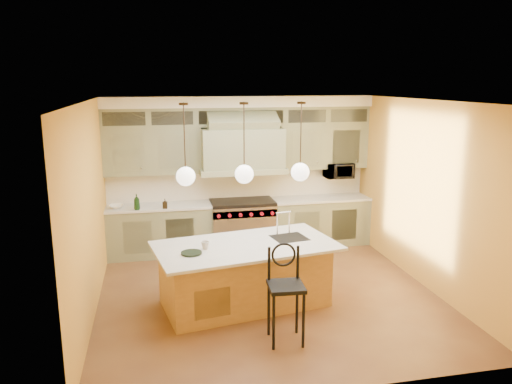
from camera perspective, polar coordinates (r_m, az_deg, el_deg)
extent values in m
plane|color=#58341E|center=(7.75, 1.35, -11.60)|extent=(5.00, 5.00, 0.00)
plane|color=white|center=(7.07, 1.47, 10.37)|extent=(5.00, 5.00, 0.00)
plane|color=gold|center=(9.67, -1.97, 2.32)|extent=(5.00, 0.00, 5.00)
plane|color=gold|center=(4.98, 8.05, -7.81)|extent=(5.00, 0.00, 5.00)
plane|color=gold|center=(7.14, -18.53, -2.03)|extent=(0.00, 5.00, 5.00)
plane|color=gold|center=(8.20, 18.68, -0.21)|extent=(0.00, 5.00, 5.00)
cube|color=gray|center=(9.45, -10.91, -4.38)|extent=(1.90, 0.65, 0.90)
cube|color=gray|center=(9.97, 7.22, -3.36)|extent=(1.90, 0.65, 0.90)
cube|color=silver|center=(9.33, -11.03, -1.62)|extent=(1.90, 0.68, 0.04)
cube|color=silver|center=(9.85, 7.30, -0.73)|extent=(1.90, 0.68, 0.04)
cube|color=silver|center=(9.69, -1.94, 0.96)|extent=(5.00, 0.04, 0.56)
cube|color=gray|center=(9.29, -11.77, 4.60)|extent=(1.75, 0.35, 0.85)
cube|color=gray|center=(9.84, 7.59, 5.19)|extent=(1.75, 0.35, 0.85)
cube|color=gray|center=(9.25, -1.62, 4.99)|extent=(1.50, 0.70, 0.75)
cube|color=gray|center=(9.31, -1.61, 2.55)|extent=(1.60, 0.76, 0.10)
cube|color=#333833|center=(9.37, -1.84, 8.62)|extent=(5.00, 0.35, 0.35)
cube|color=white|center=(9.33, -1.83, 10.30)|extent=(5.00, 0.47, 0.20)
cube|color=silver|center=(9.57, -1.57, -3.95)|extent=(1.20, 0.70, 0.90)
cube|color=black|center=(9.44, -1.59, -1.16)|extent=(1.20, 0.70, 0.06)
cube|color=silver|center=(9.17, -1.22, -2.53)|extent=(1.20, 0.06, 0.14)
cube|color=#A4763A|center=(7.27, -1.29, -9.49)|extent=(2.43, 1.46, 0.88)
cube|color=silver|center=(7.07, -1.17, -6.18)|extent=(2.72, 1.75, 0.04)
cube|color=black|center=(7.37, 3.84, -5.39)|extent=(0.55, 0.51, 0.05)
cylinder|color=black|center=(6.16, 2.03, -14.69)|extent=(0.04, 0.04, 0.71)
cylinder|color=black|center=(6.22, 5.45, -14.42)|extent=(0.04, 0.04, 0.71)
cylinder|color=black|center=(6.48, 1.47, -13.23)|extent=(0.04, 0.04, 0.71)
cylinder|color=black|center=(6.54, 4.70, -13.00)|extent=(0.04, 0.04, 0.71)
cube|color=black|center=(6.19, 3.46, -10.73)|extent=(0.46, 0.46, 0.05)
torus|color=black|center=(6.23, 3.17, -7.17)|extent=(0.31, 0.05, 0.31)
imported|color=black|center=(9.95, 9.42, 2.45)|extent=(0.54, 0.37, 0.30)
imported|color=black|center=(9.05, -13.47, -1.12)|extent=(0.11, 0.11, 0.28)
imported|color=black|center=(9.06, -10.36, -1.31)|extent=(0.09, 0.09, 0.18)
imported|color=white|center=(9.29, -15.66, -1.60)|extent=(0.25, 0.25, 0.06)
imported|color=beige|center=(6.90, -5.81, -6.07)|extent=(0.12, 0.12, 0.11)
cylinder|color=#2D2319|center=(6.65, -8.30, 9.93)|extent=(0.12, 0.12, 0.03)
cylinder|color=#2D2319|center=(6.68, -8.18, 6.12)|extent=(0.02, 0.02, 0.93)
sphere|color=white|center=(6.76, -8.04, 1.78)|extent=(0.26, 0.26, 0.26)
cylinder|color=#2D2319|center=(6.74, -1.40, 10.10)|extent=(0.12, 0.12, 0.03)
cylinder|color=#2D2319|center=(6.78, -1.38, 6.33)|extent=(0.02, 0.02, 0.93)
sphere|color=white|center=(6.85, -1.35, 2.05)|extent=(0.26, 0.26, 0.26)
cylinder|color=#2D2319|center=(6.93, 5.22, 10.12)|extent=(0.12, 0.12, 0.03)
cylinder|color=#2D2319|center=(6.97, 5.15, 6.46)|extent=(0.02, 0.02, 0.93)
sphere|color=white|center=(7.04, 5.07, 2.29)|extent=(0.26, 0.26, 0.26)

